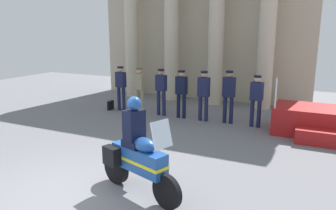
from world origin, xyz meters
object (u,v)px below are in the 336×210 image
Objects in this scene: officer_in_row_5 at (229,93)px; officer_in_row_6 at (256,97)px; reviewing_stand at (331,124)px; officer_in_row_4 at (204,92)px; briefcase_on_ground at (111,105)px; officer_in_row_0 at (121,85)px; officer_in_row_1 at (139,86)px; officer_in_row_2 at (161,88)px; motorcycle_with_rider at (137,154)px; officer_in_row_3 at (181,90)px.

officer_in_row_5 is 1.06× the size of officer_in_row_6.
reviewing_stand reaches higher than officer_in_row_4.
reviewing_stand is 8.93× the size of briefcase_on_ground.
officer_in_row_0 is at bearing 6.82° from officer_in_row_6.
officer_in_row_6 reaches higher than briefcase_on_ground.
officer_in_row_1 is (0.83, -0.02, -0.01)m from officer_in_row_0.
officer_in_row_4 is at bearing -174.78° from officer_in_row_2.
officer_in_row_6 is (-2.19, 0.04, 0.60)m from reviewing_stand.
officer_in_row_2 is (-5.59, 0.07, 0.61)m from reviewing_stand.
officer_in_row_4 is (3.37, -0.06, -0.00)m from officer_in_row_0.
officer_in_row_1 is 1.00× the size of officer_in_row_2.
reviewing_stand is 3.99m from officer_in_row_4.
officer_in_row_0 is 6.78m from motorcycle_with_rider.
officer_in_row_1 is at bearing 7.05° from officer_in_row_6.
motorcycle_with_rider is at bearing -121.72° from reviewing_stand.
reviewing_stand is 1.90× the size of officer_in_row_3.
officer_in_row_4 is (-3.95, 0.02, 0.62)m from reviewing_stand.
officer_in_row_2 is 0.84× the size of motorcycle_with_rider.
officer_in_row_4 is 5.47m from motorcycle_with_rider.
reviewing_stand is 5.62m from officer_in_row_2.
officer_in_row_0 is at bearing 179.39° from reviewing_stand.
officer_in_row_5 is 5.51m from motorcycle_with_rider.
officer_in_row_2 is 0.99× the size of officer_in_row_4.
officer_in_row_6 is at bearing -173.30° from officer_in_row_2.
officer_in_row_6 is at bearing 178.87° from reviewing_stand.
officer_in_row_6 is at bearing -172.95° from officer_in_row_1.
officer_in_row_1 is at bearing 7.69° from officer_in_row_5.
officer_in_row_6 is (0.91, -0.04, -0.05)m from officer_in_row_5.
officer_in_row_4 reaches higher than officer_in_row_2.
officer_in_row_4 is (2.54, -0.04, 0.01)m from officer_in_row_1.
officer_in_row_1 reaches higher than officer_in_row_2.
officer_in_row_0 is 1.73m from officer_in_row_2.
officer_in_row_4 is 0.97× the size of officer_in_row_5.
motorcycle_with_rider is at bearing 133.11° from officer_in_row_0.
officer_in_row_2 is 5.93m from motorcycle_with_rider.
officer_in_row_0 is 1.00× the size of officer_in_row_4.
officer_in_row_3 is at bearing 179.44° from reviewing_stand.
officer_in_row_3 is at bearing -174.65° from officer_in_row_2.
officer_in_row_1 is at bearing 6.33° from officer_in_row_4.
reviewing_stand reaches higher than briefcase_on_ground.
officer_in_row_3 is at bearing 5.11° from officer_in_row_4.
officer_in_row_0 reaches higher than officer_in_row_3.
reviewing_stand is at bearing 0.27° from briefcase_on_ground.
officer_in_row_5 reaches higher than officer_in_row_2.
officer_in_row_0 is at bearing 6.17° from officer_in_row_4.
officer_in_row_0 reaches higher than officer_in_row_2.
officer_in_row_5 is (4.23, 0.01, 0.03)m from officer_in_row_0.
officer_in_row_1 is 0.99× the size of officer_in_row_4.
officer_in_row_4 is (1.64, -0.06, 0.01)m from officer_in_row_2.
reviewing_stand reaches higher than officer_in_row_6.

